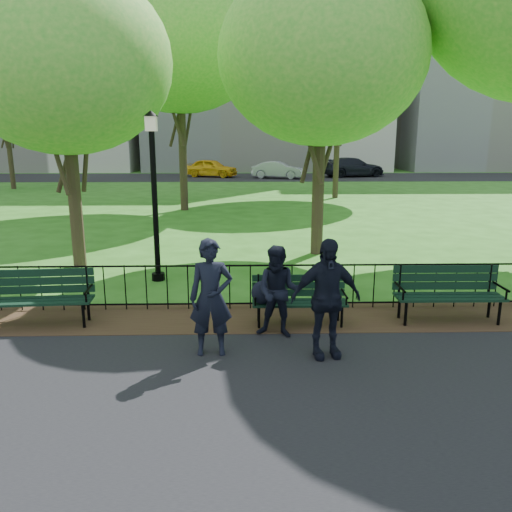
{
  "coord_description": "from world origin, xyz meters",
  "views": [
    {
      "loc": [
        -0.32,
        -7.21,
        3.26
      ],
      "look_at": [
        -0.1,
        1.5,
        1.19
      ],
      "focal_mm": 35.0,
      "sensor_mm": 36.0,
      "label": 1
    }
  ],
  "objects_px": {
    "tree_far_c": "(179,33)",
    "sedan_dark": "(352,167)",
    "park_bench_right_a": "(448,288)",
    "tree_near_e": "(322,56)",
    "lamppost": "(154,191)",
    "person_mid": "(279,292)",
    "park_bench_left_a": "(38,291)",
    "tree_far_w": "(1,77)",
    "sedan_silver": "(278,170)",
    "taxi": "(211,168)",
    "person_left": "(211,298)",
    "person_right": "(326,298)",
    "tree_near_w": "(63,61)",
    "tree_far_e": "(340,55)",
    "park_bench_main": "(284,294)"
  },
  "relations": [
    {
      "from": "sedan_dark",
      "to": "tree_far_c",
      "type": "bearing_deg",
      "value": 133.1
    },
    {
      "from": "tree_far_w",
      "to": "taxi",
      "type": "xyz_separation_m",
      "value": [
        12.24,
        9.53,
        -6.11
      ]
    },
    {
      "from": "park_bench_right_a",
      "to": "sedan_dark",
      "type": "xyz_separation_m",
      "value": [
        5.52,
        33.95,
        0.19
      ]
    },
    {
      "from": "park_bench_main",
      "to": "park_bench_right_a",
      "type": "height_order",
      "value": "park_bench_right_a"
    },
    {
      "from": "lamppost",
      "to": "person_right",
      "type": "relative_size",
      "value": 2.1
    },
    {
      "from": "taxi",
      "to": "tree_near_e",
      "type": "bearing_deg",
      "value": -150.2
    },
    {
      "from": "park_bench_main",
      "to": "person_right",
      "type": "bearing_deg",
      "value": -68.07
    },
    {
      "from": "tree_near_w",
      "to": "tree_far_c",
      "type": "height_order",
      "value": "tree_far_c"
    },
    {
      "from": "tree_near_w",
      "to": "tree_near_e",
      "type": "xyz_separation_m",
      "value": [
        6.36,
        1.26,
        0.33
      ]
    },
    {
      "from": "park_bench_left_a",
      "to": "tree_near_w",
      "type": "xyz_separation_m",
      "value": [
        -0.64,
        4.19,
        4.41
      ]
    },
    {
      "from": "tree_far_c",
      "to": "sedan_dark",
      "type": "height_order",
      "value": "tree_far_c"
    },
    {
      "from": "lamppost",
      "to": "person_left",
      "type": "relative_size",
      "value": 2.13
    },
    {
      "from": "tree_far_w",
      "to": "sedan_silver",
      "type": "distance_m",
      "value": 20.37
    },
    {
      "from": "lamppost",
      "to": "sedan_silver",
      "type": "distance_m",
      "value": 29.92
    },
    {
      "from": "tree_near_e",
      "to": "tree_far_e",
      "type": "xyz_separation_m",
      "value": [
        2.96,
        13.5,
        2.09
      ]
    },
    {
      "from": "park_bench_right_a",
      "to": "lamppost",
      "type": "distance_m",
      "value": 6.49
    },
    {
      "from": "tree_near_e",
      "to": "tree_far_c",
      "type": "xyz_separation_m",
      "value": [
        -4.82,
        8.97,
        2.24
      ]
    },
    {
      "from": "tree_near_w",
      "to": "sedan_dark",
      "type": "bearing_deg",
      "value": 65.65
    },
    {
      "from": "tree_near_e",
      "to": "tree_far_c",
      "type": "distance_m",
      "value": 10.43
    },
    {
      "from": "park_bench_main",
      "to": "park_bench_right_a",
      "type": "distance_m",
      "value": 2.99
    },
    {
      "from": "person_left",
      "to": "person_mid",
      "type": "height_order",
      "value": "person_left"
    },
    {
      "from": "person_mid",
      "to": "person_right",
      "type": "distance_m",
      "value": 1.03
    },
    {
      "from": "lamppost",
      "to": "tree_near_e",
      "type": "height_order",
      "value": "tree_near_e"
    },
    {
      "from": "park_bench_main",
      "to": "tree_far_c",
      "type": "relative_size",
      "value": 0.15
    },
    {
      "from": "sedan_dark",
      "to": "park_bench_left_a",
      "type": "bearing_deg",
      "value": 143.79
    },
    {
      "from": "park_bench_main",
      "to": "tree_near_e",
      "type": "xyz_separation_m",
      "value": [
        1.39,
        5.6,
        4.77
      ]
    },
    {
      "from": "park_bench_left_a",
      "to": "sedan_silver",
      "type": "xyz_separation_m",
      "value": [
        6.42,
        32.28,
        0.09
      ]
    },
    {
      "from": "lamppost",
      "to": "sedan_dark",
      "type": "relative_size",
      "value": 0.7
    },
    {
      "from": "lamppost",
      "to": "sedan_silver",
      "type": "bearing_deg",
      "value": 80.77
    },
    {
      "from": "person_left",
      "to": "park_bench_left_a",
      "type": "bearing_deg",
      "value": 154.46
    },
    {
      "from": "person_right",
      "to": "sedan_silver",
      "type": "height_order",
      "value": "person_right"
    },
    {
      "from": "park_bench_main",
      "to": "park_bench_right_a",
      "type": "xyz_separation_m",
      "value": [
        2.98,
        0.17,
        0.04
      ]
    },
    {
      "from": "tree_far_c",
      "to": "sedan_silver",
      "type": "distance_m",
      "value": 19.92
    },
    {
      "from": "person_mid",
      "to": "tree_far_c",
      "type": "bearing_deg",
      "value": 116.56
    },
    {
      "from": "park_bench_right_a",
      "to": "person_right",
      "type": "xyz_separation_m",
      "value": [
        -2.46,
        -1.48,
        0.3
      ]
    },
    {
      "from": "park_bench_left_a",
      "to": "tree_near_w",
      "type": "bearing_deg",
      "value": 94.36
    },
    {
      "from": "park_bench_right_a",
      "to": "tree_far_e",
      "type": "distance_m",
      "value": 20.17
    },
    {
      "from": "lamppost",
      "to": "person_mid",
      "type": "distance_m",
      "value": 4.51
    },
    {
      "from": "person_right",
      "to": "lamppost",
      "type": "bearing_deg",
      "value": 117.8
    },
    {
      "from": "park_bench_left_a",
      "to": "sedan_silver",
      "type": "height_order",
      "value": "sedan_silver"
    },
    {
      "from": "person_mid",
      "to": "tree_far_e",
      "type": "bearing_deg",
      "value": 91.38
    },
    {
      "from": "lamppost",
      "to": "tree_near_e",
      "type": "relative_size",
      "value": 0.5
    },
    {
      "from": "tree_far_w",
      "to": "sedan_silver",
      "type": "relative_size",
      "value": 2.38
    },
    {
      "from": "person_right",
      "to": "sedan_silver",
      "type": "bearing_deg",
      "value": 77.92
    },
    {
      "from": "park_bench_right_a",
      "to": "sedan_silver",
      "type": "xyz_separation_m",
      "value": [
        -0.89,
        32.27,
        0.08
      ]
    },
    {
      "from": "park_bench_right_a",
      "to": "tree_near_e",
      "type": "relative_size",
      "value": 0.25
    },
    {
      "from": "park_bench_left_a",
      "to": "tree_far_c",
      "type": "xyz_separation_m",
      "value": [
        0.91,
        14.42,
        6.98
      ]
    },
    {
      "from": "tree_far_w",
      "to": "person_mid",
      "type": "xyz_separation_m",
      "value": [
        15.53,
        -25.08,
        -6.09
      ]
    },
    {
      "from": "park_bench_left_a",
      "to": "park_bench_right_a",
      "type": "bearing_deg",
      "value": -4.15
    },
    {
      "from": "tree_near_e",
      "to": "tree_far_c",
      "type": "bearing_deg",
      "value": 118.22
    }
  ]
}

